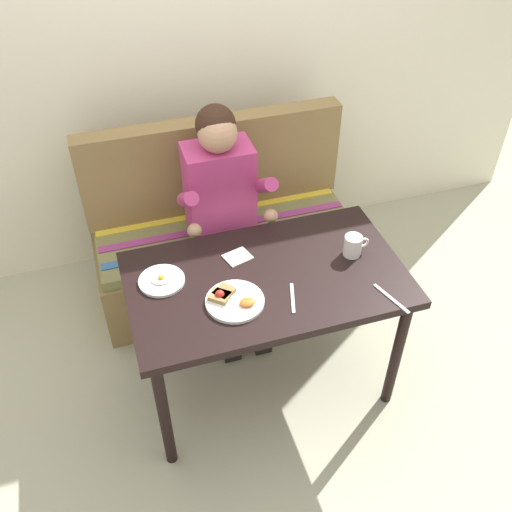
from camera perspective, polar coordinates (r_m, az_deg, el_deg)
ground_plane at (r=3.00m, az=0.88°, el=-12.22°), size 8.00×8.00×0.00m
back_wall at (r=3.22m, az=-6.40°, el=20.74°), size 4.40×0.10×2.60m
table at (r=2.51m, az=1.03°, el=-3.39°), size 1.20×0.70×0.73m
couch at (r=3.27m, az=-3.23°, el=1.62°), size 1.44×0.56×1.00m
person at (r=2.88m, az=-3.32°, el=5.67°), size 0.45×0.61×1.21m
plate_breakfast at (r=2.34m, az=-2.35°, el=-4.39°), size 0.24×0.24×0.05m
plate_eggs at (r=2.46m, az=-9.40°, el=-2.41°), size 0.20×0.20×0.04m
coffee_mug at (r=2.57m, az=9.68°, el=1.07°), size 0.12×0.08×0.10m
napkin at (r=2.55m, az=-1.85°, el=-0.09°), size 0.14×0.12×0.01m
fork at (r=2.36m, az=3.67°, el=-4.20°), size 0.06×0.17×0.00m
knife at (r=2.42m, az=13.35°, el=-4.14°), size 0.07×0.20×0.00m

